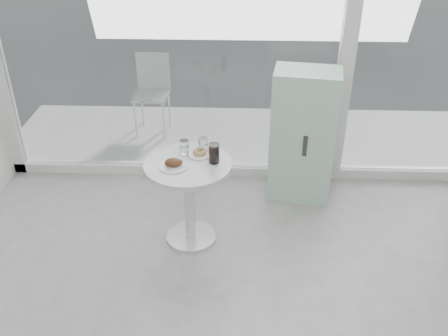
{
  "coord_description": "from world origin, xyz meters",
  "views": [
    {
      "loc": [
        -0.08,
        -1.56,
        2.81
      ],
      "look_at": [
        -0.2,
        1.7,
        0.85
      ],
      "focal_mm": 40.0,
      "sensor_mm": 36.0,
      "label": 1
    }
  ],
  "objects_px": {
    "water_tumbler_a": "(184,148)",
    "cola_glass": "(214,154)",
    "plate_fritter": "(174,164)",
    "plate_donut": "(200,153)",
    "water_tumbler_b": "(203,146)",
    "main_table": "(189,186)",
    "mint_cabinet": "(303,136)",
    "patio_chair": "(152,88)"
  },
  "relations": [
    {
      "from": "mint_cabinet",
      "to": "plate_donut",
      "type": "distance_m",
      "value": 1.12
    },
    {
      "from": "main_table",
      "to": "patio_chair",
      "type": "xyz_separation_m",
      "value": [
        -0.64,
        2.07,
        0.02
      ]
    },
    {
      "from": "water_tumbler_b",
      "to": "plate_fritter",
      "type": "bearing_deg",
      "value": -131.34
    },
    {
      "from": "patio_chair",
      "to": "cola_glass",
      "type": "relative_size",
      "value": 5.6
    },
    {
      "from": "plate_fritter",
      "to": "water_tumbler_b",
      "type": "distance_m",
      "value": 0.33
    },
    {
      "from": "mint_cabinet",
      "to": "plate_fritter",
      "type": "height_order",
      "value": "mint_cabinet"
    },
    {
      "from": "main_table",
      "to": "patio_chair",
      "type": "bearing_deg",
      "value": 107.15
    },
    {
      "from": "mint_cabinet",
      "to": "water_tumbler_b",
      "type": "bearing_deg",
      "value": -138.73
    },
    {
      "from": "main_table",
      "to": "water_tumbler_b",
      "type": "bearing_deg",
      "value": 58.57
    },
    {
      "from": "plate_donut",
      "to": "water_tumbler_a",
      "type": "height_order",
      "value": "water_tumbler_a"
    },
    {
      "from": "water_tumbler_a",
      "to": "water_tumbler_b",
      "type": "distance_m",
      "value": 0.16
    },
    {
      "from": "cola_glass",
      "to": "plate_fritter",
      "type": "bearing_deg",
      "value": -165.36
    },
    {
      "from": "main_table",
      "to": "cola_glass",
      "type": "xyz_separation_m",
      "value": [
        0.21,
        0.02,
        0.3
      ]
    },
    {
      "from": "patio_chair",
      "to": "water_tumbler_b",
      "type": "distance_m",
      "value": 2.04
    },
    {
      "from": "patio_chair",
      "to": "water_tumbler_b",
      "type": "xyz_separation_m",
      "value": [
        0.75,
        -1.88,
        0.25
      ]
    },
    {
      "from": "main_table",
      "to": "water_tumbler_a",
      "type": "relative_size",
      "value": 6.16
    },
    {
      "from": "mint_cabinet",
      "to": "water_tumbler_b",
      "type": "xyz_separation_m",
      "value": [
        -0.9,
        -0.57,
        0.18
      ]
    },
    {
      "from": "water_tumbler_a",
      "to": "cola_glass",
      "type": "distance_m",
      "value": 0.29
    },
    {
      "from": "water_tumbler_b",
      "to": "cola_glass",
      "type": "distance_m",
      "value": 0.19
    },
    {
      "from": "patio_chair",
      "to": "cola_glass",
      "type": "xyz_separation_m",
      "value": [
        0.85,
        -2.05,
        0.27
      ]
    },
    {
      "from": "main_table",
      "to": "patio_chair",
      "type": "height_order",
      "value": "patio_chair"
    },
    {
      "from": "patio_chair",
      "to": "cola_glass",
      "type": "bearing_deg",
      "value": -64.16
    },
    {
      "from": "plate_donut",
      "to": "plate_fritter",
      "type": "bearing_deg",
      "value": -134.17
    },
    {
      "from": "mint_cabinet",
      "to": "water_tumbler_a",
      "type": "height_order",
      "value": "mint_cabinet"
    },
    {
      "from": "water_tumbler_a",
      "to": "mint_cabinet",
      "type": "bearing_deg",
      "value": 29.93
    },
    {
      "from": "mint_cabinet",
      "to": "plate_donut",
      "type": "bearing_deg",
      "value": -137.29
    },
    {
      "from": "plate_fritter",
      "to": "plate_donut",
      "type": "xyz_separation_m",
      "value": [
        0.19,
        0.2,
        -0.01
      ]
    },
    {
      "from": "plate_fritter",
      "to": "water_tumbler_a",
      "type": "height_order",
      "value": "water_tumbler_a"
    },
    {
      "from": "water_tumbler_b",
      "to": "cola_glass",
      "type": "xyz_separation_m",
      "value": [
        0.1,
        -0.16,
        0.02
      ]
    },
    {
      "from": "plate_fritter",
      "to": "cola_glass",
      "type": "relative_size",
      "value": 1.43
    },
    {
      "from": "water_tumbler_b",
      "to": "mint_cabinet",
      "type": "bearing_deg",
      "value": 32.65
    },
    {
      "from": "water_tumbler_a",
      "to": "plate_donut",
      "type": "bearing_deg",
      "value": -8.16
    },
    {
      "from": "water_tumbler_b",
      "to": "cola_glass",
      "type": "bearing_deg",
      "value": -58.82
    },
    {
      "from": "main_table",
      "to": "water_tumbler_b",
      "type": "height_order",
      "value": "water_tumbler_b"
    },
    {
      "from": "main_table",
      "to": "water_tumbler_b",
      "type": "relative_size",
      "value": 5.94
    },
    {
      "from": "water_tumbler_a",
      "to": "water_tumbler_b",
      "type": "xyz_separation_m",
      "value": [
        0.16,
        0.03,
        0.0
      ]
    },
    {
      "from": "patio_chair",
      "to": "water_tumbler_a",
      "type": "relative_size",
      "value": 7.39
    },
    {
      "from": "plate_donut",
      "to": "water_tumbler_b",
      "type": "relative_size",
      "value": 1.51
    },
    {
      "from": "patio_chair",
      "to": "plate_fritter",
      "type": "bearing_deg",
      "value": -72.62
    },
    {
      "from": "water_tumbler_a",
      "to": "plate_fritter",
      "type": "bearing_deg",
      "value": -105.73
    },
    {
      "from": "water_tumbler_a",
      "to": "cola_glass",
      "type": "xyz_separation_m",
      "value": [
        0.26,
        -0.13,
        0.02
      ]
    },
    {
      "from": "water_tumbler_a",
      "to": "main_table",
      "type": "bearing_deg",
      "value": -74.09
    }
  ]
}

